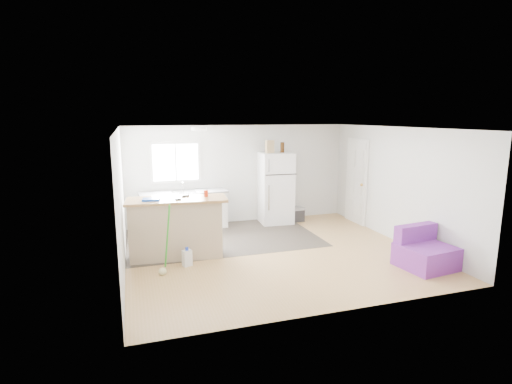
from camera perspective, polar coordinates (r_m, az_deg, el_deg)
room at (r=7.54m, az=2.61°, el=-0.04°), size 5.51×5.01×2.41m
vinyl_zone at (r=8.80m, az=-4.75°, el=-6.51°), size 4.05×2.50×0.00m
window at (r=9.55m, az=-11.41°, el=4.19°), size 1.18×0.06×0.98m
interior_door at (r=10.14m, az=14.12°, el=1.40°), size 0.11×0.92×2.10m
ceiling_fixture at (r=8.27m, az=-8.18°, el=8.92°), size 0.30×0.30×0.07m
kitchen_cabinets at (r=9.46m, az=-10.20°, el=-2.57°), size 2.04×0.79×1.17m
peninsula at (r=7.62m, az=-11.34°, el=-5.02°), size 1.88×0.87×1.12m
refrigerator at (r=9.84m, az=2.82°, el=0.58°), size 0.81×0.77×1.74m
cooler at (r=10.11m, az=5.47°, el=-3.17°), size 0.48×0.34×0.36m
purple_seat at (r=7.67m, az=22.90°, el=-8.00°), size 0.94×0.90×0.70m
cleaner_jug at (r=7.25m, az=-9.81°, el=-9.24°), size 0.19×0.16×0.35m
mop at (r=6.96m, az=-13.01°, el=-9.54°), size 0.25×0.34×1.21m
red_cup at (r=7.58m, az=-7.16°, el=-0.20°), size 0.08×0.08×0.12m
blue_tray at (r=7.42m, az=-14.76°, el=-1.04°), size 0.33×0.27×0.04m
tool_a at (r=7.63m, az=-10.03°, el=-0.54°), size 0.15×0.08×0.03m
tool_b at (r=7.34m, az=-11.07°, el=-1.05°), size 0.10×0.05×0.03m
cardboard_box at (r=9.64m, az=1.98°, el=6.50°), size 0.21×0.12×0.30m
bottle_left at (r=9.72m, az=3.71°, el=6.37°), size 0.09×0.09×0.25m
bottle_right at (r=9.75m, az=3.85°, el=6.38°), size 0.08×0.08×0.25m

